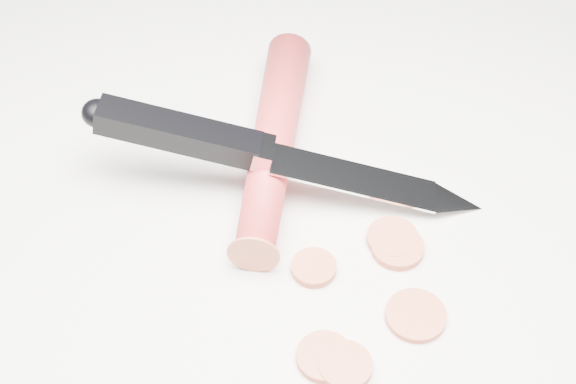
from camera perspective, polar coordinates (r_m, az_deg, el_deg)
ground at (r=0.57m, az=1.63°, el=-4.87°), size 2.40×2.40×0.00m
carrot at (r=0.62m, az=-1.02°, el=3.68°), size 0.17×0.19×0.03m
carrot_slice_0 at (r=0.52m, az=2.61°, el=-11.62°), size 0.04×0.04×0.01m
carrot_slice_1 at (r=0.58m, az=7.80°, el=-3.94°), size 0.04×0.04×0.01m
carrot_slice_2 at (r=0.55m, az=9.07°, el=-8.66°), size 0.04×0.04×0.01m
carrot_slice_3 at (r=0.52m, az=4.09°, el=-12.23°), size 0.03×0.03×0.01m
carrot_slice_4 at (r=0.58m, az=7.44°, el=-3.30°), size 0.04×0.04×0.01m
carrot_slice_5 at (r=0.56m, az=1.84°, el=-5.40°), size 0.03×0.03×0.01m
kitchen_knife at (r=0.58m, az=-0.12°, el=2.69°), size 0.25×0.22×0.08m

